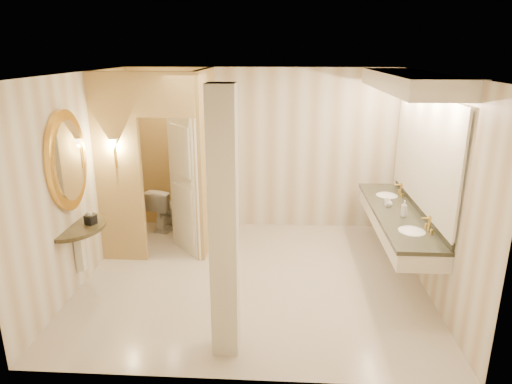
% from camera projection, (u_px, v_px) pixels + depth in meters
% --- Properties ---
extents(floor, '(4.50, 4.50, 0.00)m').
position_uv_depth(floor, '(253.00, 278.00, 6.20)').
color(floor, beige).
rests_on(floor, ground).
extents(ceiling, '(4.50, 4.50, 0.00)m').
position_uv_depth(ceiling, '(253.00, 74.00, 5.39)').
color(ceiling, white).
rests_on(ceiling, wall_back).
extents(wall_back, '(4.50, 0.02, 2.70)m').
position_uv_depth(wall_back, '(261.00, 150.00, 7.70)').
color(wall_back, beige).
rests_on(wall_back, floor).
extents(wall_front, '(4.50, 0.02, 2.70)m').
position_uv_depth(wall_front, '(238.00, 249.00, 3.89)').
color(wall_front, beige).
rests_on(wall_front, floor).
extents(wall_left, '(0.02, 4.00, 2.70)m').
position_uv_depth(wall_left, '(80.00, 180.00, 5.92)').
color(wall_left, beige).
rests_on(wall_left, floor).
extents(wall_right, '(0.02, 4.00, 2.70)m').
position_uv_depth(wall_right, '(433.00, 186.00, 5.67)').
color(wall_right, beige).
rests_on(wall_right, floor).
extents(toilet_closet, '(1.50, 1.55, 2.70)m').
position_uv_depth(toilet_closet, '(181.00, 161.00, 6.77)').
color(toilet_closet, tan).
rests_on(toilet_closet, floor).
extents(wall_sconce, '(0.14, 0.14, 0.42)m').
position_uv_depth(wall_sconce, '(114.00, 145.00, 6.20)').
color(wall_sconce, gold).
rests_on(wall_sconce, toilet_closet).
extents(vanity, '(0.75, 2.80, 2.09)m').
position_uv_depth(vanity, '(406.00, 157.00, 5.96)').
color(vanity, silver).
rests_on(vanity, floor).
extents(console_shelf, '(0.94, 0.94, 1.92)m').
position_uv_depth(console_shelf, '(70.00, 189.00, 5.56)').
color(console_shelf, black).
rests_on(console_shelf, floor).
extents(pillar, '(0.26, 0.26, 2.70)m').
position_uv_depth(pillar, '(224.00, 228.00, 4.35)').
color(pillar, silver).
rests_on(pillar, floor).
extents(tissue_box, '(0.15, 0.15, 0.12)m').
position_uv_depth(tissue_box, '(91.00, 220.00, 5.72)').
color(tissue_box, black).
rests_on(tissue_box, console_shelf).
extents(toilet, '(0.61, 0.81, 0.74)m').
position_uv_depth(toilet, '(167.00, 207.00, 7.85)').
color(toilet, white).
rests_on(toilet, floor).
extents(soap_bottle_a, '(0.06, 0.07, 0.14)m').
position_uv_depth(soap_bottle_a, '(387.00, 202.00, 6.36)').
color(soap_bottle_a, beige).
rests_on(soap_bottle_a, vanity).
extents(soap_bottle_b, '(0.10, 0.10, 0.12)m').
position_uv_depth(soap_bottle_b, '(389.00, 203.00, 6.35)').
color(soap_bottle_b, silver).
rests_on(soap_bottle_b, vanity).
extents(soap_bottle_c, '(0.09, 0.09, 0.22)m').
position_uv_depth(soap_bottle_c, '(404.00, 208.00, 5.96)').
color(soap_bottle_c, '#C6B28C').
rests_on(soap_bottle_c, vanity).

